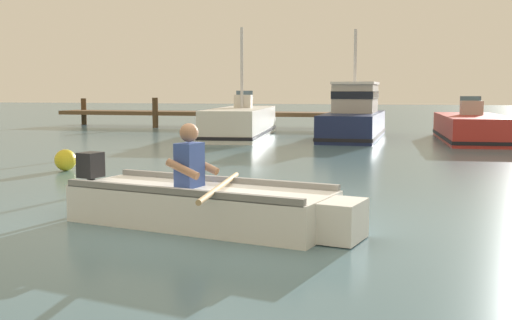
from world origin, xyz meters
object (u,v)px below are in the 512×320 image
object	(u,v)px
moored_boat_white	(241,123)
moored_boat_red	(473,129)
rowboat_with_person	(206,204)
moored_boat_navy	(354,117)
mooring_buoy	(65,160)

from	to	relation	value
moored_boat_white	moored_boat_red	size ratio (longest dim) A/B	1.17
rowboat_with_person	moored_boat_red	world-z (taller)	moored_boat_red
moored_boat_white	moored_boat_navy	bearing A→B (deg)	4.21
moored_boat_navy	moored_boat_white	bearing A→B (deg)	-175.79
moored_boat_white	moored_boat_red	bearing A→B (deg)	0.11
moored_boat_red	mooring_buoy	xyz separation A→B (m)	(-8.43, -9.30, -0.17)
moored_boat_navy	mooring_buoy	bearing A→B (deg)	-116.56
mooring_buoy	rowboat_with_person	bearing A→B (deg)	-43.59
rowboat_with_person	moored_boat_white	xyz separation A→B (m)	(-3.18, 13.31, 0.21)
rowboat_with_person	moored_boat_white	size ratio (longest dim) A/B	0.58
moored_boat_navy	mooring_buoy	size ratio (longest dim) A/B	12.87
rowboat_with_person	mooring_buoy	world-z (taller)	rowboat_with_person
rowboat_with_person	moored_boat_red	bearing A→B (deg)	72.47
moored_boat_white	moored_boat_red	world-z (taller)	moored_boat_white
moored_boat_navy	mooring_buoy	xyz separation A→B (m)	(-4.78, -9.57, -0.47)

